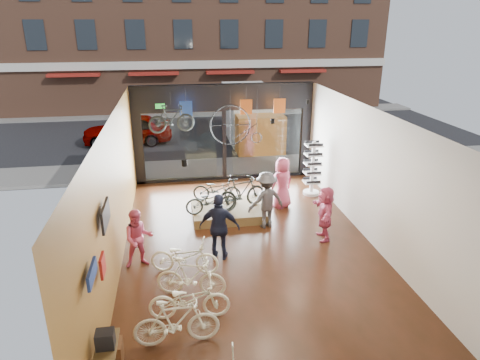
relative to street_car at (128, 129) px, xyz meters
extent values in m
cube|color=black|center=(4.30, -12.00, -0.78)|extent=(7.00, 12.00, 0.04)
cube|color=black|center=(4.30, -12.00, 3.06)|extent=(7.00, 12.00, 0.04)
cube|color=#A16C2F|center=(0.78, -12.00, 1.14)|extent=(0.04, 12.00, 3.80)
cube|color=beige|center=(7.82, -12.00, 1.14)|extent=(0.04, 12.00, 3.80)
cube|color=beige|center=(4.30, -18.02, 1.14)|extent=(7.00, 0.04, 3.80)
cube|color=#198C26|center=(1.90, -6.12, 2.29)|extent=(0.35, 0.06, 0.18)
cube|color=black|center=(4.30, 3.00, -0.77)|extent=(30.00, 18.00, 0.02)
cube|color=slate|center=(4.30, -4.80, -0.70)|extent=(30.00, 2.40, 0.12)
cube|color=slate|center=(4.30, 7.00, -0.70)|extent=(30.00, 2.00, 0.12)
cube|color=brown|center=(4.30, 9.50, 6.24)|extent=(26.00, 5.00, 14.00)
imported|color=gray|center=(0.00, 0.00, 0.00)|extent=(4.48, 1.80, 1.53)
imported|color=white|center=(2.19, -15.28, -0.25)|extent=(1.71, 0.51, 1.02)
imported|color=white|center=(2.47, -14.53, -0.31)|extent=(1.77, 0.72, 0.91)
imported|color=white|center=(2.55, -13.73, -0.27)|extent=(1.70, 0.86, 0.98)
imported|color=white|center=(2.44, -12.73, -0.31)|extent=(1.84, 1.02, 0.92)
cube|color=brown|center=(4.00, -9.52, -0.61)|extent=(2.40, 1.80, 0.30)
imported|color=black|center=(3.39, -9.90, -0.04)|extent=(1.68, 0.72, 0.86)
imported|color=black|center=(4.40, -9.63, 0.06)|extent=(1.81, 1.05, 1.05)
imported|color=black|center=(3.67, -8.97, -0.04)|extent=(1.70, 0.93, 0.85)
imported|color=#CC4C72|center=(1.30, -12.21, 0.02)|extent=(0.85, 0.71, 1.58)
imported|color=#161C33|center=(3.40, -12.17, 0.16)|extent=(1.17, 0.74, 1.86)
imported|color=#3F3F44|center=(5.02, -10.52, 0.13)|extent=(1.28, 0.92, 1.79)
imported|color=#CC4C72|center=(5.88, -9.13, 0.12)|extent=(1.03, 0.90, 1.77)
imported|color=#CC4C72|center=(6.54, -11.54, 0.05)|extent=(0.68, 1.56, 1.62)
imported|color=black|center=(2.29, -7.80, 2.16)|extent=(1.64, 0.75, 0.95)
cube|color=#1E3F99|center=(2.83, -6.80, 2.29)|extent=(0.45, 0.03, 0.55)
cube|color=#CC5919|center=(5.03, -6.80, 2.29)|extent=(0.45, 0.03, 0.55)
cube|color=#CC5919|center=(6.29, -6.80, 2.29)|extent=(0.45, 0.03, 0.55)
camera|label=1|loc=(2.34, -22.24, 5.27)|focal=32.00mm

